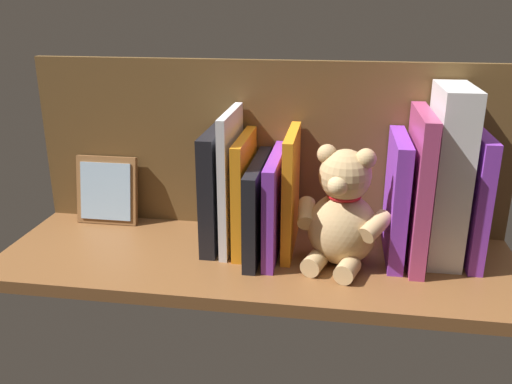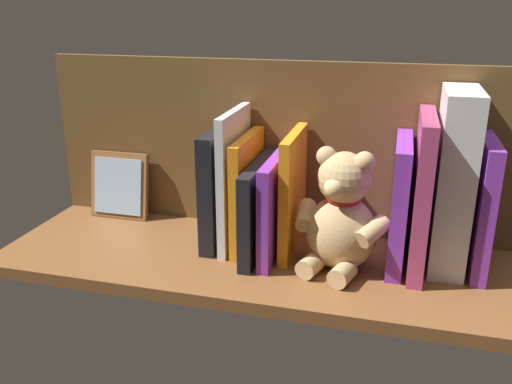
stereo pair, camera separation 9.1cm
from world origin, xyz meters
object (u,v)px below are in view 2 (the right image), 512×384
book_0 (481,206)px  dictionary_thick_white (453,181)px  teddy_bear (341,217)px  picture_frame_leaning (119,185)px

book_0 → dictionary_thick_white: bearing=-2.3°
teddy_bear → dictionary_thick_white: bearing=-143.1°
dictionary_thick_white → teddy_bear: (17.00, 6.06, -5.75)cm
book_0 → teddy_bear: bearing=15.1°
dictionary_thick_white → picture_frame_leaning: bearing=-4.7°
dictionary_thick_white → teddy_bear: size_ratio=1.44×
dictionary_thick_white → picture_frame_leaning: dictionary_thick_white is taller
teddy_bear → picture_frame_leaning: (46.31, -11.30, -2.37)cm
book_0 → teddy_bear: size_ratio=1.07×
teddy_bear → picture_frame_leaning: teddy_bear is taller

